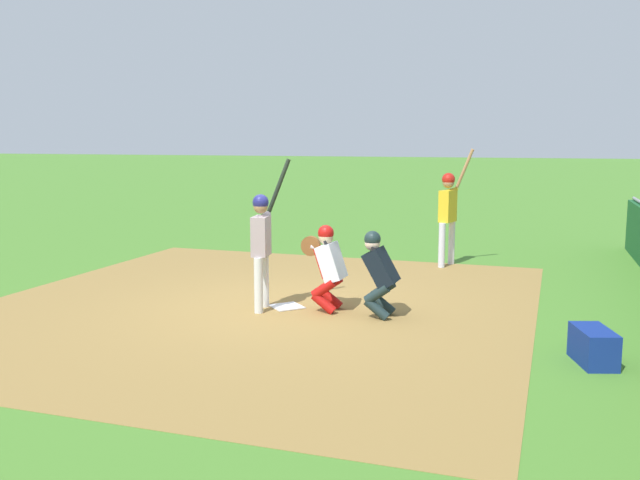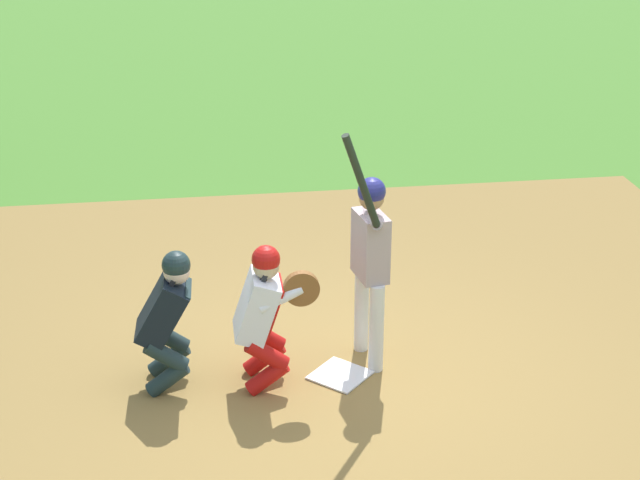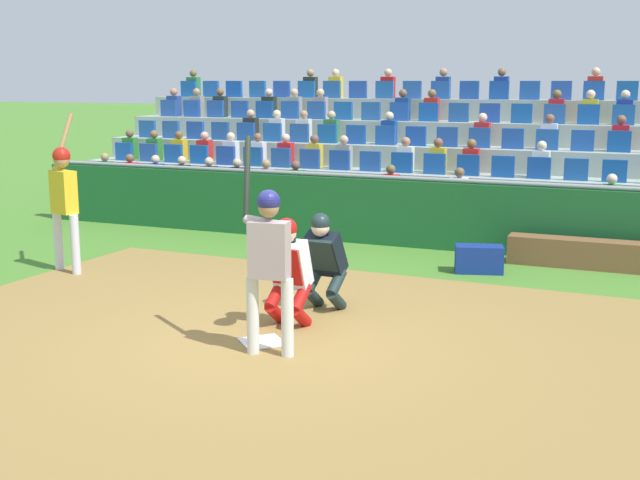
{
  "view_description": "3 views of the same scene",
  "coord_description": "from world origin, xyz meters",
  "px_view_note": "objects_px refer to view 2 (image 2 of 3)",
  "views": [
    {
      "loc": [
        -9.75,
        -3.51,
        2.57
      ],
      "look_at": [
        0.26,
        -0.45,
        1.02
      ],
      "focal_mm": 39.17,
      "sensor_mm": 36.0,
      "label": 1
    },
    {
      "loc": [
        7.18,
        -1.41,
        4.5
      ],
      "look_at": [
        0.1,
        -0.19,
        1.36
      ],
      "focal_mm": 54.62,
      "sensor_mm": 36.0,
      "label": 2
    },
    {
      "loc": [
        -3.86,
        7.58,
        2.81
      ],
      "look_at": [
        -0.48,
        -0.48,
        1.1
      ],
      "focal_mm": 45.68,
      "sensor_mm": 36.0,
      "label": 3
    }
  ],
  "objects_px": {
    "home_plate_marker": "(340,375)",
    "catcher_crouching": "(264,309)",
    "home_plate_umpire": "(168,313)",
    "batter_at_plate": "(370,251)"
  },
  "relations": [
    {
      "from": "batter_at_plate",
      "to": "catcher_crouching",
      "type": "bearing_deg",
      "value": -76.29
    },
    {
      "from": "home_plate_umpire",
      "to": "home_plate_marker",
      "type": "bearing_deg",
      "value": 84.91
    },
    {
      "from": "home_plate_marker",
      "to": "batter_at_plate",
      "type": "distance_m",
      "value": 1.13
    },
    {
      "from": "batter_at_plate",
      "to": "catcher_crouching",
      "type": "xyz_separation_m",
      "value": [
        0.23,
        -0.95,
        -0.35
      ]
    },
    {
      "from": "home_plate_marker",
      "to": "batter_at_plate",
      "type": "bearing_deg",
      "value": 128.19
    },
    {
      "from": "home_plate_marker",
      "to": "catcher_crouching",
      "type": "bearing_deg",
      "value": -90.3
    },
    {
      "from": "home_plate_marker",
      "to": "catcher_crouching",
      "type": "distance_m",
      "value": 0.96
    },
    {
      "from": "home_plate_umpire",
      "to": "catcher_crouching",
      "type": "bearing_deg",
      "value": 81.06
    },
    {
      "from": "home_plate_marker",
      "to": "home_plate_umpire",
      "type": "xyz_separation_m",
      "value": [
        -0.13,
        -1.45,
        0.67
      ]
    },
    {
      "from": "batter_at_plate",
      "to": "home_plate_marker",
      "type": "bearing_deg",
      "value": -51.81
    }
  ]
}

